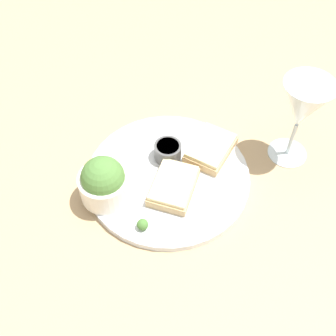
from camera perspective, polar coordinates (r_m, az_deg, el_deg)
name	(u,v)px	position (r m, az deg, el deg)	size (l,w,h in m)	color
ground_plane	(168,179)	(0.82, 0.00, -1.46)	(4.00, 4.00, 0.00)	tan
dinner_plate	(168,177)	(0.81, 0.00, -1.16)	(0.31, 0.31, 0.01)	silver
salad_bowl	(104,182)	(0.76, -8.69, -1.85)	(0.09, 0.09, 0.09)	silver
sauce_ramekin	(168,151)	(0.82, -0.03, 2.36)	(0.05, 0.05, 0.03)	#4C4C4C
cheese_toast_near	(174,186)	(0.78, 0.75, -2.44)	(0.13, 0.12, 0.03)	tan
cheese_toast_far	(211,148)	(0.84, 5.82, 2.66)	(0.12, 0.11, 0.03)	tan
wine_glass	(303,108)	(0.80, 17.78, 7.80)	(0.09, 0.09, 0.18)	silver
garnish	(143,224)	(0.74, -3.47, -7.64)	(0.02, 0.02, 0.02)	#477533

